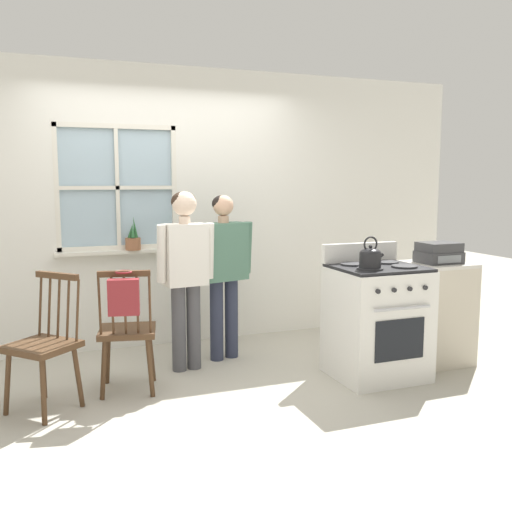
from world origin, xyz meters
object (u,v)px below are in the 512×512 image
(person_teen_center, at_px, (224,262))
(side_counter, at_px, (435,313))
(person_elderly_left, at_px, (185,263))
(potted_plant, at_px, (133,241))
(stereo, at_px, (439,253))
(stove, at_px, (377,320))
(kettle, at_px, (370,257))
(chair_by_window, at_px, (127,333))
(chair_near_wall, at_px, (44,347))
(handbag, at_px, (124,296))

(person_teen_center, relative_size, side_counter, 1.65)
(person_elderly_left, bearing_deg, potted_plant, 105.06)
(person_teen_center, distance_m, side_counter, 1.93)
(side_counter, bearing_deg, stereo, -90.00)
(stove, xyz_separation_m, stereo, (0.69, 0.11, 0.51))
(kettle, bearing_deg, person_elderly_left, 145.80)
(chair_by_window, xyz_separation_m, kettle, (1.81, -0.52, 0.56))
(chair_near_wall, relative_size, handbag, 3.14)
(handbag, relative_size, side_counter, 0.34)
(chair_near_wall, height_order, kettle, kettle)
(person_elderly_left, bearing_deg, chair_by_window, -154.78)
(potted_plant, bearing_deg, stereo, -29.97)
(person_teen_center, relative_size, potted_plant, 4.64)
(chair_by_window, height_order, chair_near_wall, same)
(person_elderly_left, bearing_deg, handbag, -142.82)
(person_teen_center, xyz_separation_m, side_counter, (1.72, -0.77, -0.44))
(chair_by_window, height_order, handbag, same)
(chair_near_wall, bearing_deg, kettle, 38.93)
(stove, relative_size, kettle, 4.39)
(kettle, xyz_separation_m, side_counter, (0.85, 0.27, -0.57))
(person_elderly_left, height_order, stereo, person_elderly_left)
(chair_near_wall, bearing_deg, stereo, 45.44)
(chair_near_wall, distance_m, person_elderly_left, 1.33)
(stereo, bearing_deg, stove, -170.58)
(stove, height_order, side_counter, stove)
(person_elderly_left, distance_m, kettle, 1.53)
(person_elderly_left, distance_m, person_teen_center, 0.44)
(chair_near_wall, height_order, potted_plant, potted_plant)
(kettle, bearing_deg, chair_by_window, 163.85)
(kettle, distance_m, side_counter, 1.06)
(chair_by_window, distance_m, chair_near_wall, 0.62)
(kettle, relative_size, stereo, 0.73)
(handbag, bearing_deg, stove, -4.59)
(person_teen_center, relative_size, stereo, 4.37)
(stove, bearing_deg, chair_by_window, 168.73)
(kettle, distance_m, stereo, 0.88)
(chair_near_wall, height_order, person_elderly_left, person_elderly_left)
(stove, relative_size, handbag, 3.53)
(stove, relative_size, side_counter, 1.20)
(chair_by_window, distance_m, stove, 2.00)
(stove, bearing_deg, side_counter, 11.09)
(kettle, relative_size, side_counter, 0.27)
(kettle, bearing_deg, stove, 39.56)
(chair_near_wall, distance_m, stove, 2.57)
(person_elderly_left, xyz_separation_m, person_teen_center, (0.40, 0.18, -0.04))
(chair_by_window, relative_size, stereo, 2.84)
(side_counter, relative_size, stereo, 2.65)
(potted_plant, xyz_separation_m, side_counter, (2.42, -1.37, -0.60))
(person_teen_center, height_order, potted_plant, person_teen_center)
(stove, bearing_deg, chair_near_wall, 174.90)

